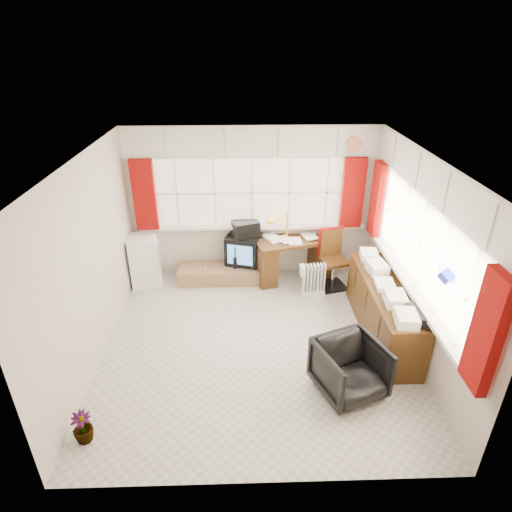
{
  "coord_description": "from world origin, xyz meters",
  "views": [
    {
      "loc": [
        -0.14,
        -4.55,
        3.7
      ],
      "look_at": [
        0.01,
        0.55,
        1.05
      ],
      "focal_mm": 30.0,
      "sensor_mm": 36.0,
      "label": 1
    }
  ],
  "objects_px": {
    "desk": "(292,256)",
    "crt_tv": "(244,249)",
    "credenza": "(383,309)",
    "tv_bench": "(220,273)",
    "radiator": "(313,282)",
    "task_chair": "(331,256)",
    "desk_lamp": "(287,221)",
    "mini_fridge": "(143,260)",
    "office_chair": "(350,369)"
  },
  "relations": [
    {
      "from": "desk",
      "to": "crt_tv",
      "type": "height_order",
      "value": "desk"
    },
    {
      "from": "credenza",
      "to": "tv_bench",
      "type": "distance_m",
      "value": 2.75
    },
    {
      "from": "radiator",
      "to": "task_chair",
      "type": "bearing_deg",
      "value": 45.25
    },
    {
      "from": "desk_lamp",
      "to": "credenza",
      "type": "relative_size",
      "value": 0.23
    },
    {
      "from": "task_chair",
      "to": "mini_fridge",
      "type": "bearing_deg",
      "value": 177.17
    },
    {
      "from": "credenza",
      "to": "tv_bench",
      "type": "xyz_separation_m",
      "value": [
        -2.28,
        1.52,
        -0.27
      ]
    },
    {
      "from": "crt_tv",
      "to": "office_chair",
      "type": "bearing_deg",
      "value": -66.83
    },
    {
      "from": "crt_tv",
      "to": "desk_lamp",
      "type": "bearing_deg",
      "value": -8.38
    },
    {
      "from": "desk",
      "to": "tv_bench",
      "type": "relative_size",
      "value": 0.98
    },
    {
      "from": "desk_lamp",
      "to": "credenza",
      "type": "distance_m",
      "value": 2.08
    },
    {
      "from": "radiator",
      "to": "mini_fridge",
      "type": "xyz_separation_m",
      "value": [
        -2.74,
        0.48,
        0.19
      ]
    },
    {
      "from": "tv_bench",
      "to": "credenza",
      "type": "bearing_deg",
      "value": -33.71
    },
    {
      "from": "crt_tv",
      "to": "tv_bench",
      "type": "bearing_deg",
      "value": -156.59
    },
    {
      "from": "desk",
      "to": "radiator",
      "type": "height_order",
      "value": "desk"
    },
    {
      "from": "desk_lamp",
      "to": "tv_bench",
      "type": "xyz_separation_m",
      "value": [
        -1.11,
        -0.07,
        -0.91
      ]
    },
    {
      "from": "office_chair",
      "to": "credenza",
      "type": "relative_size",
      "value": 0.36
    },
    {
      "from": "desk",
      "to": "credenza",
      "type": "relative_size",
      "value": 0.68
    },
    {
      "from": "office_chair",
      "to": "desk_lamp",
      "type": "bearing_deg",
      "value": 78.31
    },
    {
      "from": "radiator",
      "to": "tv_bench",
      "type": "height_order",
      "value": "radiator"
    },
    {
      "from": "task_chair",
      "to": "credenza",
      "type": "distance_m",
      "value": 1.43
    },
    {
      "from": "desk_lamp",
      "to": "mini_fridge",
      "type": "distance_m",
      "value": 2.44
    },
    {
      "from": "task_chair",
      "to": "tv_bench",
      "type": "bearing_deg",
      "value": 174.56
    },
    {
      "from": "office_chair",
      "to": "crt_tv",
      "type": "relative_size",
      "value": 1.09
    },
    {
      "from": "radiator",
      "to": "tv_bench",
      "type": "relative_size",
      "value": 0.39
    },
    {
      "from": "radiator",
      "to": "crt_tv",
      "type": "height_order",
      "value": "crt_tv"
    },
    {
      "from": "radiator",
      "to": "credenza",
      "type": "relative_size",
      "value": 0.27
    },
    {
      "from": "desk",
      "to": "task_chair",
      "type": "distance_m",
      "value": 0.67
    },
    {
      "from": "desk",
      "to": "office_chair",
      "type": "distance_m",
      "value": 2.7
    },
    {
      "from": "mini_fridge",
      "to": "crt_tv",
      "type": "bearing_deg",
      "value": 6.78
    },
    {
      "from": "desk_lamp",
      "to": "tv_bench",
      "type": "height_order",
      "value": "desk_lamp"
    },
    {
      "from": "task_chair",
      "to": "tv_bench",
      "type": "distance_m",
      "value": 1.87
    },
    {
      "from": "desk_lamp",
      "to": "desk",
      "type": "bearing_deg",
      "value": 4.76
    },
    {
      "from": "task_chair",
      "to": "office_chair",
      "type": "relative_size",
      "value": 1.36
    },
    {
      "from": "tv_bench",
      "to": "mini_fridge",
      "type": "height_order",
      "value": "mini_fridge"
    },
    {
      "from": "desk_lamp",
      "to": "mini_fridge",
      "type": "height_order",
      "value": "desk_lamp"
    },
    {
      "from": "desk",
      "to": "office_chair",
      "type": "height_order",
      "value": "desk"
    },
    {
      "from": "radiator",
      "to": "credenza",
      "type": "bearing_deg",
      "value": -52.4
    },
    {
      "from": "crt_tv",
      "to": "mini_fridge",
      "type": "relative_size",
      "value": 0.8
    },
    {
      "from": "radiator",
      "to": "tv_bench",
      "type": "xyz_separation_m",
      "value": [
        -1.49,
        0.5,
        -0.1
      ]
    },
    {
      "from": "task_chair",
      "to": "mini_fridge",
      "type": "relative_size",
      "value": 1.18
    },
    {
      "from": "credenza",
      "to": "task_chair",
      "type": "bearing_deg",
      "value": 108.87
    },
    {
      "from": "desk_lamp",
      "to": "credenza",
      "type": "height_order",
      "value": "desk_lamp"
    },
    {
      "from": "credenza",
      "to": "tv_bench",
      "type": "relative_size",
      "value": 1.43
    },
    {
      "from": "desk",
      "to": "desk_lamp",
      "type": "bearing_deg",
      "value": -175.24
    },
    {
      "from": "radiator",
      "to": "crt_tv",
      "type": "bearing_deg",
      "value": 148.18
    },
    {
      "from": "radiator",
      "to": "tv_bench",
      "type": "bearing_deg",
      "value": 161.46
    },
    {
      "from": "tv_bench",
      "to": "office_chair",
      "type": "bearing_deg",
      "value": -58.49
    },
    {
      "from": "desk",
      "to": "desk_lamp",
      "type": "relative_size",
      "value": 3.02
    },
    {
      "from": "office_chair",
      "to": "tv_bench",
      "type": "height_order",
      "value": "office_chair"
    },
    {
      "from": "desk",
      "to": "mini_fridge",
      "type": "bearing_deg",
      "value": -177.63
    }
  ]
}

